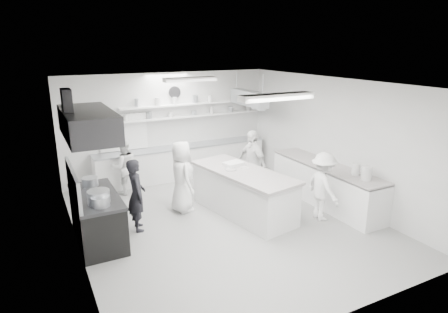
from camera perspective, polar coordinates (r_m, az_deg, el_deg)
name	(u,v)px	position (r m, az deg, el deg)	size (l,w,h in m)	color
floor	(225,222)	(8.64, 0.11, -9.58)	(6.00, 7.00, 0.02)	#999999
ceiling	(225,83)	(7.81, 0.12, 10.79)	(6.00, 7.00, 0.02)	white
wall_back	(169,126)	(11.23, -8.16, 4.49)	(6.00, 0.04, 3.00)	beige
wall_front	(347,221)	(5.43, 17.60, -9.05)	(6.00, 0.04, 3.00)	beige
wall_left	(73,178)	(7.28, -21.37, -2.91)	(0.04, 7.00, 3.00)	beige
wall_right	(334,140)	(9.80, 15.90, 2.32)	(0.04, 7.00, 3.00)	beige
stove	(98,219)	(8.07, -18.10, -8.75)	(0.80, 1.80, 0.90)	black
exhaust_hood	(88,124)	(7.50, -19.36, 4.56)	(0.85, 2.00, 0.50)	#2B2B2E
back_counter	(183,162)	(11.31, -6.01, -0.79)	(5.00, 0.60, 0.92)	white
shelf_lower	(193,116)	(11.31, -4.63, 5.97)	(4.20, 0.26, 0.04)	white
shelf_upper	(192,104)	(11.25, -4.67, 7.73)	(4.20, 0.26, 0.04)	white
pass_through_window	(123,132)	(10.88, -14.59, 3.48)	(1.30, 0.04, 1.00)	black
wall_clock	(174,92)	(11.11, -7.30, 9.36)	(0.32, 0.32, 0.05)	white
right_counter	(326,185)	(9.72, 14.71, -4.06)	(0.74, 3.30, 0.94)	white
pot_rack	(249,98)	(10.95, 3.67, 8.57)	(0.30, 1.60, 0.40)	#ACB1B8
light_fixture_front	(277,97)	(6.29, 7.78, 8.69)	(1.30, 0.25, 0.10)	white
light_fixture_rear	(190,79)	(9.45, -5.01, 11.24)	(1.30, 0.25, 0.10)	white
prep_island	(243,193)	(8.87, 2.80, -5.40)	(0.98, 2.63, 0.97)	white
stove_pot	(99,198)	(7.45, -17.93, -5.82)	(0.40, 0.40, 0.29)	#ACB1B8
cook_stove	(136,195)	(8.20, -12.75, -5.54)	(0.56, 0.37, 1.53)	black
cook_back	(124,167)	(10.25, -14.47, -1.47)	(0.71, 0.55, 1.45)	white
cook_island_left	(182,177)	(8.93, -6.24, -2.97)	(0.81, 0.53, 1.66)	white
cook_island_right	(252,164)	(9.76, 4.13, -1.06)	(1.01, 0.42, 1.72)	white
cook_right	(323,187)	(8.74, 14.36, -4.31)	(0.98, 0.57, 1.52)	white
bowl_island_a	(231,170)	(8.77, 0.98, -2.04)	(0.27, 0.27, 0.07)	#ACB1B8
bowl_island_b	(244,169)	(8.90, 3.02, -1.80)	(0.20, 0.20, 0.06)	white
bowl_right	(358,173)	(9.19, 19.08, -2.32)	(0.24, 0.24, 0.06)	white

